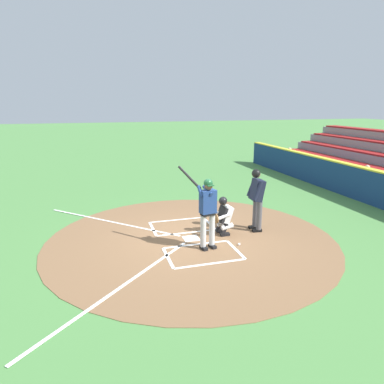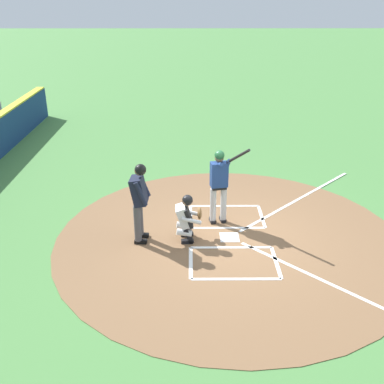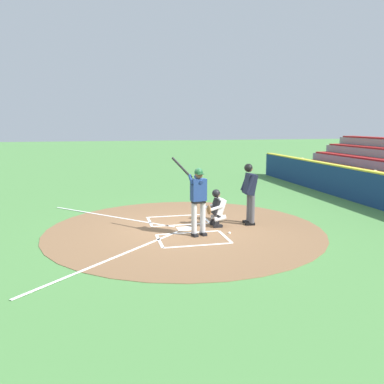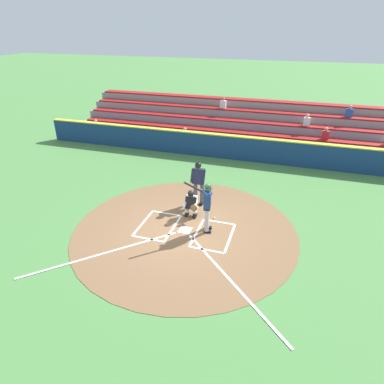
% 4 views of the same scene
% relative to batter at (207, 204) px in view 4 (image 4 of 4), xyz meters
% --- Properties ---
extents(ground_plane, '(120.00, 120.00, 0.00)m').
position_rel_batter_xyz_m(ground_plane, '(0.74, 0.21, -1.10)').
color(ground_plane, '#4C8442').
extents(dirt_circle, '(8.00, 8.00, 0.01)m').
position_rel_batter_xyz_m(dirt_circle, '(0.74, 0.21, -1.09)').
color(dirt_circle, brown).
rests_on(dirt_circle, ground).
extents(home_plate_and_chalk, '(7.93, 4.91, 0.01)m').
position_rel_batter_xyz_m(home_plate_and_chalk, '(0.74, 1.09, -1.08)').
color(home_plate_and_chalk, white).
rests_on(home_plate_and_chalk, dirt_circle).
extents(batter, '(0.86, 0.85, 2.13)m').
position_rel_batter_xyz_m(batter, '(0.00, 0.00, 0.00)').
color(batter, '#BCBCBC').
rests_on(batter, ground).
extents(catcher, '(0.60, 0.60, 1.13)m').
position_rel_batter_xyz_m(catcher, '(0.81, -0.77, -0.51)').
color(catcher, black).
rests_on(catcher, ground).
extents(plate_umpire, '(0.60, 0.44, 1.86)m').
position_rel_batter_xyz_m(plate_umpire, '(0.84, -1.81, -0.02)').
color(plate_umpire, '#4C4C51').
rests_on(plate_umpire, ground).
extents(baseball, '(0.07, 0.07, 0.07)m').
position_rel_batter_xyz_m(baseball, '(-0.08, -0.88, -1.06)').
color(baseball, white).
rests_on(baseball, ground).
extents(backstop_wall, '(22.00, 0.36, 1.31)m').
position_rel_batter_xyz_m(backstop_wall, '(0.74, -7.29, -0.45)').
color(backstop_wall, navy).
rests_on(backstop_wall, ground).
extents(bleacher_stand, '(20.00, 4.25, 2.55)m').
position_rel_batter_xyz_m(bleacher_stand, '(0.74, -10.55, -0.25)').
color(bleacher_stand, gray).
rests_on(bleacher_stand, ground).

